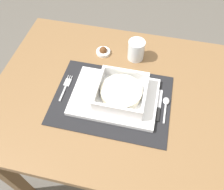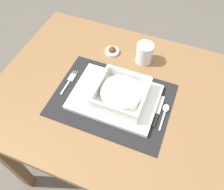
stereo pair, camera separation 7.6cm
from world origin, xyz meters
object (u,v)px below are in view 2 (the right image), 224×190
object	(u,v)px
spoon	(165,111)
condiment_saucer	(112,51)
dining_table	(119,108)
porridge_bowl	(121,94)
bread_knife	(152,112)
drinking_glass	(144,54)
fork	(70,80)
butter_knife	(158,113)

from	to	relation	value
spoon	condiment_saucer	bearing A→B (deg)	144.32
dining_table	porridge_bowl	bearing A→B (deg)	-63.89
bread_knife	drinking_glass	world-z (taller)	drinking_glass
spoon	drinking_glass	world-z (taller)	drinking_glass
drinking_glass	fork	bearing A→B (deg)	-137.60
spoon	butter_knife	bearing A→B (deg)	-140.69
spoon	butter_knife	world-z (taller)	spoon
porridge_bowl	drinking_glass	xyz separation A→B (m)	(0.02, 0.22, -0.00)
drinking_glass	condiment_saucer	world-z (taller)	drinking_glass
condiment_saucer	dining_table	bearing A→B (deg)	-60.64
bread_knife	condiment_saucer	bearing A→B (deg)	134.68
drinking_glass	condiment_saucer	distance (m)	0.14
fork	butter_knife	xyz separation A→B (m)	(0.36, -0.02, 0.00)
fork	condiment_saucer	distance (m)	0.23
porridge_bowl	drinking_glass	world-z (taller)	drinking_glass
fork	dining_table	bearing A→B (deg)	6.82
spoon	bread_knife	world-z (taller)	spoon
dining_table	condiment_saucer	size ratio (longest dim) A/B	16.11
spoon	butter_knife	size ratio (longest dim) A/B	0.78
spoon	bread_knife	size ratio (longest dim) A/B	0.77
fork	condiment_saucer	xyz separation A→B (m)	(0.09, 0.21, 0.00)
spoon	condiment_saucer	xyz separation A→B (m)	(-0.29, 0.21, 0.00)
porridge_bowl	bread_knife	distance (m)	0.13
porridge_bowl	drinking_glass	bearing A→B (deg)	85.61
bread_knife	fork	bearing A→B (deg)	174.72
spoon	drinking_glass	xyz separation A→B (m)	(-0.15, 0.21, 0.03)
bread_knife	condiment_saucer	distance (m)	0.33
fork	drinking_glass	world-z (taller)	drinking_glass
spoon	bread_knife	bearing A→B (deg)	-154.04
bread_knife	drinking_glass	size ratio (longest dim) A/B	1.67
porridge_bowl	fork	bearing A→B (deg)	177.08
butter_knife	bread_knife	size ratio (longest dim) A/B	0.99
dining_table	butter_knife	xyz separation A→B (m)	(0.15, -0.03, 0.11)
dining_table	spoon	world-z (taller)	spoon
dining_table	bread_knife	distance (m)	0.18
butter_knife	drinking_glass	world-z (taller)	drinking_glass
spoon	porridge_bowl	bearing A→B (deg)	-175.44
bread_knife	drinking_glass	distance (m)	0.26
spoon	condiment_saucer	distance (m)	0.35
fork	porridge_bowl	bearing A→B (deg)	-0.86
butter_knife	porridge_bowl	bearing A→B (deg)	-179.23
dining_table	fork	bearing A→B (deg)	-175.24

